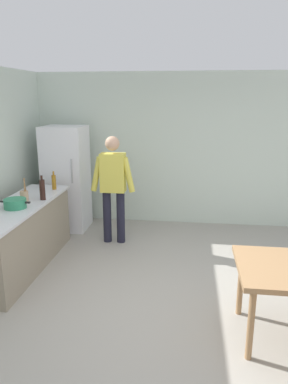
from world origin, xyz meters
TOP-DOWN VIEW (x-y plane):
  - ground_plane at (0.00, 0.00)m, footprint 14.00×14.00m
  - wall_back at (0.00, 3.00)m, footprint 6.40×0.12m
  - kitchen_counter at (-2.00, 0.80)m, footprint 0.64×2.20m
  - refrigerator at (-1.90, 2.40)m, footprint 0.70×0.67m
  - person at (-0.95, 1.85)m, footprint 0.70×0.22m
  - cooking_pot at (-1.96, 0.64)m, footprint 0.40×0.28m
  - utensil_jar at (-1.99, 0.96)m, footprint 0.11×0.11m
  - bottle_wine_dark at (-1.77, 1.06)m, footprint 0.08×0.08m
  - bottle_oil_amber at (-1.82, 1.63)m, footprint 0.06×0.06m

SIDE VIEW (x-z plane):
  - ground_plane at x=0.00m, z-range 0.00..0.00m
  - kitchen_counter at x=-2.00m, z-range 0.00..0.90m
  - refrigerator at x=-1.90m, z-range 0.00..1.80m
  - cooking_pot at x=-1.96m, z-range 0.90..1.02m
  - person at x=-0.95m, z-range 0.13..1.83m
  - utensil_jar at x=-1.99m, z-range 0.82..1.14m
  - bottle_oil_amber at x=-1.82m, z-range 0.88..1.16m
  - bottle_wine_dark at x=-1.77m, z-range 0.88..1.22m
  - wall_back at x=0.00m, z-range 0.00..2.70m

